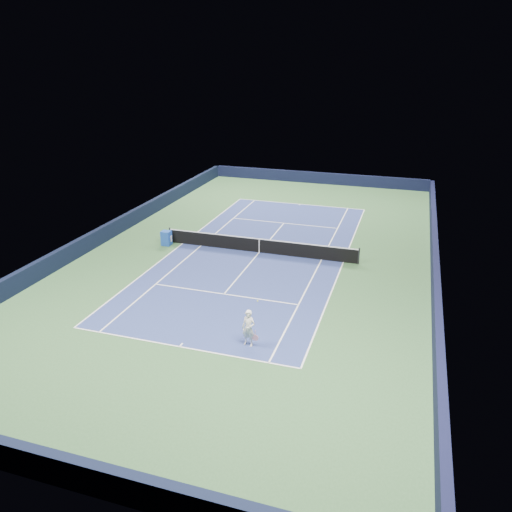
% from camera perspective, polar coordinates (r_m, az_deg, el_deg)
% --- Properties ---
extents(ground, '(40.00, 40.00, 0.00)m').
position_cam_1_polar(ground, '(32.54, 0.37, 0.40)').
color(ground, '#2F552E').
rests_on(ground, ground).
extents(wall_far, '(22.00, 0.35, 1.10)m').
position_cam_1_polar(wall_far, '(50.84, 7.10, 8.86)').
color(wall_far, black).
rests_on(wall_far, ground).
extents(wall_near, '(22.00, 0.35, 1.10)m').
position_cam_1_polar(wall_near, '(17.13, -21.34, -21.76)').
color(wall_near, black).
rests_on(wall_near, ground).
extents(wall_right, '(0.35, 40.00, 1.10)m').
position_cam_1_polar(wall_right, '(31.13, 19.77, -0.90)').
color(wall_right, black).
rests_on(wall_right, ground).
extents(wall_left, '(0.35, 40.00, 1.10)m').
position_cam_1_polar(wall_left, '(36.84, -15.95, 3.06)').
color(wall_left, black).
rests_on(wall_left, ground).
extents(court_surface, '(10.97, 23.77, 0.01)m').
position_cam_1_polar(court_surface, '(32.54, 0.37, 0.41)').
color(court_surface, navy).
rests_on(court_surface, ground).
extents(baseline_far, '(10.97, 0.08, 0.00)m').
position_cam_1_polar(baseline_far, '(43.43, 5.05, 5.93)').
color(baseline_far, white).
rests_on(baseline_far, ground).
extents(baseline_near, '(10.97, 0.08, 0.00)m').
position_cam_1_polar(baseline_near, '(22.65, -8.74, -10.20)').
color(baseline_near, white).
rests_on(baseline_near, ground).
extents(sideline_doubles_right, '(0.08, 23.77, 0.00)m').
position_cam_1_polar(sideline_doubles_right, '(31.47, 9.95, -0.70)').
color(sideline_doubles_right, white).
rests_on(sideline_doubles_right, ground).
extents(sideline_doubles_left, '(0.08, 23.77, 0.00)m').
position_cam_1_polar(sideline_doubles_left, '(34.45, -8.38, 1.43)').
color(sideline_doubles_left, white).
rests_on(sideline_doubles_left, ground).
extents(sideline_singles_right, '(0.08, 23.77, 0.00)m').
position_cam_1_polar(sideline_singles_right, '(31.65, 7.50, -0.42)').
color(sideline_singles_right, white).
rests_on(sideline_singles_right, ground).
extents(sideline_singles_left, '(0.08, 23.77, 0.00)m').
position_cam_1_polar(sideline_singles_left, '(33.90, -6.29, 1.19)').
color(sideline_singles_left, white).
rests_on(sideline_singles_left, ground).
extents(service_line_far, '(8.23, 0.08, 0.00)m').
position_cam_1_polar(service_line_far, '(38.33, 3.21, 3.78)').
color(service_line_far, white).
rests_on(service_line_far, ground).
extents(service_line_near, '(8.23, 0.08, 0.00)m').
position_cam_1_polar(service_line_near, '(27.01, -3.68, -4.35)').
color(service_line_near, white).
rests_on(service_line_near, ground).
extents(center_service_line, '(0.08, 12.80, 0.00)m').
position_cam_1_polar(center_service_line, '(32.54, 0.37, 0.42)').
color(center_service_line, white).
rests_on(center_service_line, ground).
extents(center_mark_far, '(0.08, 0.30, 0.00)m').
position_cam_1_polar(center_mark_far, '(43.29, 5.01, 5.88)').
color(center_mark_far, white).
rests_on(center_mark_far, ground).
extents(center_mark_near, '(0.08, 0.30, 0.00)m').
position_cam_1_polar(center_mark_near, '(22.76, -8.57, -10.02)').
color(center_mark_near, white).
rests_on(center_mark_near, ground).
extents(tennis_net, '(12.90, 0.10, 1.07)m').
position_cam_1_polar(tennis_net, '(32.36, 0.37, 1.23)').
color(tennis_net, black).
rests_on(tennis_net, ground).
extents(sponsor_cube, '(0.62, 0.56, 0.99)m').
position_cam_1_polar(sponsor_cube, '(34.21, -10.20, 2.03)').
color(sponsor_cube, '#1C48AA').
rests_on(sponsor_cube, ground).
extents(tennis_player, '(0.81, 1.29, 1.75)m').
position_cam_1_polar(tennis_player, '(22.09, -0.84, -8.25)').
color(tennis_player, white).
rests_on(tennis_player, ground).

